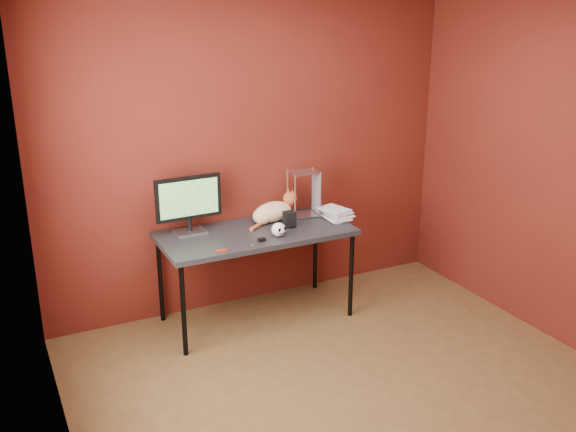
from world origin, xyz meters
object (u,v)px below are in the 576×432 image
cat (273,211)px  skull_mug (279,230)px  monitor (189,202)px  book_stack (328,162)px  desk (256,237)px  speaker (289,220)px

cat → skull_mug: 0.36m
monitor → skull_mug: (0.58, -0.38, -0.20)m
monitor → book_stack: bearing=-12.3°
desk → skull_mug: (0.11, -0.19, 0.11)m
cat → skull_mug: cat is taller
speaker → book_stack: bearing=5.6°
monitor → speaker: size_ratio=4.17×
monitor → skull_mug: monitor is taller
desk → monitor: (-0.47, 0.19, 0.30)m
monitor → cat: monitor is taller
speaker → book_stack: size_ratio=0.13×
desk → book_stack: size_ratio=1.53×
desk → speaker: speaker is taller
monitor → book_stack: book_stack is taller
monitor → skull_mug: size_ratio=4.62×
desk → book_stack: book_stack is taller
desk → monitor: bearing=158.2°
cat → book_stack: bearing=-32.8°
desk → skull_mug: skull_mug is taller
skull_mug → desk: bearing=109.9°
desk → book_stack: 0.83m
book_stack → monitor: bearing=169.7°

